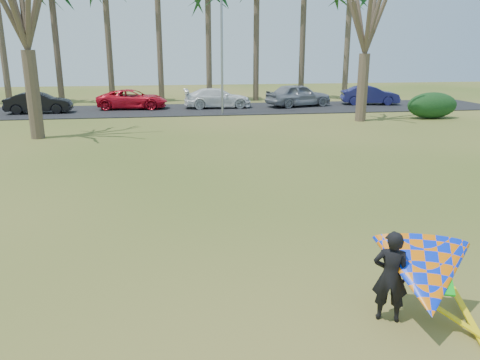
{
  "coord_description": "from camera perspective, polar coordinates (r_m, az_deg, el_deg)",
  "views": [
    {
      "loc": [
        -1.75,
        -9.0,
        4.22
      ],
      "look_at": [
        0.0,
        2.0,
        1.1
      ],
      "focal_mm": 35.0,
      "sensor_mm": 36.0,
      "label": 1
    }
  ],
  "objects": [
    {
      "name": "ground",
      "position": [
        10.09,
        1.81,
        -9.07
      ],
      "size": [
        100.0,
        100.0,
        0.0
      ],
      "primitive_type": "plane",
      "color": "#2A5111",
      "rests_on": "ground"
    },
    {
      "name": "parking_strip",
      "position": [
        34.3,
        -6.13,
        8.53
      ],
      "size": [
        46.0,
        7.0,
        0.06
      ],
      "primitive_type": "cube",
      "color": "black",
      "rests_on": "ground"
    },
    {
      "name": "bare_tree_right",
      "position": [
        29.54,
        15.34,
        19.67
      ],
      "size": [
        6.27,
        6.27,
        9.21
      ],
      "color": "brown",
      "rests_on": "ground"
    },
    {
      "name": "streetlight",
      "position": [
        31.25,
        -1.94,
        16.08
      ],
      "size": [
        2.28,
        0.18,
        8.0
      ],
      "color": "gray",
      "rests_on": "ground"
    },
    {
      "name": "hedge_near",
      "position": [
        32.18,
        22.37,
        8.41
      ],
      "size": [
        3.28,
        1.49,
        1.64
      ],
      "primitive_type": "ellipsoid",
      "color": "#123316",
      "rests_on": "ground"
    },
    {
      "name": "car_1",
      "position": [
        34.66,
        -23.33,
        8.65
      ],
      "size": [
        4.31,
        1.65,
        1.4
      ],
      "primitive_type": "imported",
      "rotation": [
        0.0,
        0.0,
        1.61
      ],
      "color": "black",
      "rests_on": "parking_strip"
    },
    {
      "name": "car_2",
      "position": [
        35.16,
        -12.97,
        9.58
      ],
      "size": [
        5.15,
        2.71,
        1.38
      ],
      "primitive_type": "imported",
      "rotation": [
        0.0,
        0.0,
        1.49
      ],
      "color": "red",
      "rests_on": "parking_strip"
    },
    {
      "name": "car_3",
      "position": [
        34.92,
        -2.76,
        9.95
      ],
      "size": [
        4.91,
        2.03,
        1.42
      ],
      "primitive_type": "imported",
      "rotation": [
        0.0,
        0.0,
        1.58
      ],
      "color": "white",
      "rests_on": "parking_strip"
    },
    {
      "name": "car_4",
      "position": [
        36.02,
        7.12,
        10.24
      ],
      "size": [
        5.31,
        3.24,
        1.69
      ],
      "primitive_type": "imported",
      "rotation": [
        0.0,
        0.0,
        1.84
      ],
      "color": "gray",
      "rests_on": "parking_strip"
    },
    {
      "name": "car_5",
      "position": [
        38.38,
        15.55,
        9.94
      ],
      "size": [
        4.6,
        2.37,
        1.45
      ],
      "primitive_type": "imported",
      "rotation": [
        0.0,
        0.0,
        1.37
      ],
      "color": "navy",
      "rests_on": "parking_strip"
    },
    {
      "name": "kite_flyer",
      "position": [
        7.88,
        21.42,
        -10.9
      ],
      "size": [
        2.13,
        2.39,
        2.02
      ],
      "color": "black",
      "rests_on": "ground"
    }
  ]
}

